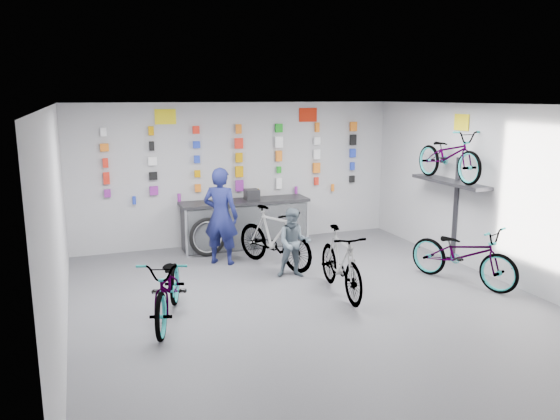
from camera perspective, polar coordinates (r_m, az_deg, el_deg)
name	(u,v)px	position (r m, az deg, el deg)	size (l,w,h in m)	color
floor	(313,306)	(8.44, 3.51, -9.93)	(8.00, 8.00, 0.00)	#4E4E53
ceiling	(316,105)	(7.84, 3.79, 10.89)	(8.00, 8.00, 0.00)	white
wall_back	(238,174)	(11.71, -4.37, 3.82)	(7.00, 7.00, 0.00)	silver
wall_front	(521,305)	(4.78, 23.84, -9.08)	(7.00, 7.00, 0.00)	silver
wall_left	(58,229)	(7.34, -22.20, -1.86)	(8.00, 8.00, 0.00)	silver
wall_right	(504,194)	(9.94, 22.41, 1.52)	(8.00, 8.00, 0.00)	silver
counter	(245,224)	(11.47, -3.65, -1.50)	(2.70, 0.66, 1.00)	black
merch_wall	(245,160)	(11.65, -3.68, 5.27)	(5.56, 0.08, 1.55)	#8B2393
wall_bracket	(451,186)	(10.73, 17.39, 2.38)	(0.39, 1.90, 2.00)	#333338
sign_left	(165,117)	(11.27, -11.89, 9.52)	(0.42, 0.02, 0.30)	yellow
sign_right	(308,115)	(12.13, 2.95, 9.90)	(0.42, 0.02, 0.30)	red
sign_side	(462,122)	(10.71, 18.44, 8.69)	(0.02, 0.40, 0.30)	yellow
bike_left	(169,287)	(7.87, -11.54, -7.93)	(0.66, 1.89, 0.99)	gray
bike_center	(341,262)	(8.77, 6.37, -5.42)	(0.50, 1.79, 1.07)	gray
bike_right	(463,254)	(9.73, 18.59, -4.38)	(0.68, 1.95, 1.03)	gray
bike_service	(274,237)	(10.12, -0.61, -2.84)	(0.53, 1.87, 1.13)	gray
bike_wall	(449,155)	(10.61, 17.25, 5.50)	(0.63, 1.80, 0.95)	gray
clerk	(221,216)	(10.27, -6.21, -0.64)	(0.67, 0.44, 1.84)	#151A4F
customer	(294,243)	(9.53, 1.47, -3.46)	(0.60, 0.46, 1.22)	#51606C
spare_wheel	(208,237)	(10.92, -7.58, -2.83)	(0.80, 0.34, 0.77)	black
register	(252,195)	(11.39, -2.96, 1.62)	(0.28, 0.30, 0.22)	black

